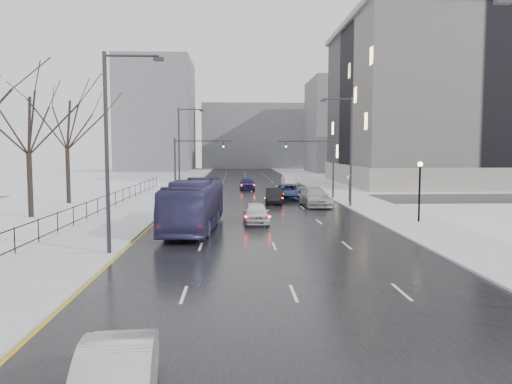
{
  "coord_description": "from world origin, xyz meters",
  "views": [
    {
      "loc": [
        -2.15,
        -4.76,
        5.28
      ],
      "look_at": [
        -0.73,
        27.89,
        2.5
      ],
      "focal_mm": 35.0,
      "sensor_mm": 36.0,
      "label": 1
    }
  ],
  "objects": [
    {
      "name": "no_uturn_sign",
      "position": [
        9.2,
        44.0,
        2.3
      ],
      "size": [
        0.6,
        0.06,
        2.7
      ],
      "color": "#2D2D33",
      "rests_on": "sidewalk_right"
    },
    {
      "name": "sedan_right_far",
      "position": [
        5.32,
        40.89,
        0.88
      ],
      "size": [
        2.7,
        5.91,
        1.68
      ],
      "primitive_type": "imported",
      "rotation": [
        0.0,
        0.0,
        0.06
      ],
      "color": "#A5A7A9",
      "rests_on": "road"
    },
    {
      "name": "sidewalk_left",
      "position": [
        -10.5,
        60.0,
        0.08
      ],
      "size": [
        5.0,
        150.0,
        0.16
      ],
      "primitive_type": "cube",
      "color": "silver",
      "rests_on": "ground"
    },
    {
      "name": "sedan_right_cross",
      "position": [
        3.5,
        47.77,
        0.8
      ],
      "size": [
        2.79,
        5.6,
        1.52
      ],
      "primitive_type": "imported",
      "rotation": [
        0.0,
        0.0,
        0.05
      ],
      "color": "navy",
      "rests_on": "road"
    },
    {
      "name": "sedan_right_distant",
      "position": [
        5.78,
        67.27,
        0.81
      ],
      "size": [
        1.94,
        4.8,
        1.55
      ],
      "primitive_type": "imported",
      "rotation": [
        0.0,
        0.0,
        0.07
      ],
      "color": "white",
      "rests_on": "road"
    },
    {
      "name": "bus",
      "position": [
        -4.8,
        27.95,
        1.67
      ],
      "size": [
        3.5,
        11.88,
        3.27
      ],
      "primitive_type": "imported",
      "rotation": [
        0.0,
        0.0,
        -0.06
      ],
      "color": "navy",
      "rests_on": "road"
    },
    {
      "name": "streetlight_r_mid",
      "position": [
        8.17,
        40.0,
        5.62
      ],
      "size": [
        2.95,
        0.25,
        10.0
      ],
      "color": "#2D2D33",
      "rests_on": "ground"
    },
    {
      "name": "lamppost_r_mid",
      "position": [
        11.0,
        30.0,
        2.94
      ],
      "size": [
        0.36,
        0.36,
        4.28
      ],
      "color": "black",
      "rests_on": "sidewalk_right"
    },
    {
      "name": "tree_park_d",
      "position": [
        -17.8,
        34.0,
        0.0
      ],
      "size": [
        8.75,
        8.75,
        12.5
      ],
      "primitive_type": null,
      "color": "black",
      "rests_on": "ground"
    },
    {
      "name": "cross_road",
      "position": [
        0.0,
        48.0,
        0.02
      ],
      "size": [
        130.0,
        10.0,
        0.04
      ],
      "primitive_type": "cube",
      "color": "black",
      "rests_on": "ground"
    },
    {
      "name": "bldg_far_center",
      "position": [
        4.0,
        140.0,
        9.0
      ],
      "size": [
        30.0,
        18.0,
        18.0
      ],
      "primitive_type": "cube",
      "color": "slate",
      "rests_on": "ground"
    },
    {
      "name": "civic_building",
      "position": [
        35.0,
        72.0,
        11.21
      ],
      "size": [
        41.0,
        31.0,
        24.8
      ],
      "color": "gray",
      "rests_on": "ground"
    },
    {
      "name": "sedan_left_near",
      "position": [
        -4.5,
        4.73,
        0.74
      ],
      "size": [
        1.9,
        4.39,
        1.4
      ],
      "primitive_type": "imported",
      "rotation": [
        0.0,
        0.0,
        0.1
      ],
      "color": "#B8B8BC",
      "rests_on": "road"
    },
    {
      "name": "sedan_center_far",
      "position": [
        -0.5,
        60.45,
        0.84
      ],
      "size": [
        2.0,
        4.75,
        1.6
      ],
      "primitive_type": "imported",
      "rotation": [
        0.0,
        0.0,
        0.02
      ],
      "color": "#1E1B51",
      "rests_on": "road"
    },
    {
      "name": "sidewalk_right",
      "position": [
        10.5,
        60.0,
        0.08
      ],
      "size": [
        5.0,
        150.0,
        0.16
      ],
      "primitive_type": "cube",
      "color": "silver",
      "rests_on": "ground"
    },
    {
      "name": "park_strip",
      "position": [
        -20.0,
        60.0,
        0.06
      ],
      "size": [
        14.0,
        150.0,
        0.12
      ],
      "primitive_type": "cube",
      "color": "white",
      "rests_on": "ground"
    },
    {
      "name": "bldg_far_right",
      "position": [
        28.0,
        115.0,
        11.0
      ],
      "size": [
        24.0,
        20.0,
        22.0
      ],
      "primitive_type": "cube",
      "color": "slate",
      "rests_on": "ground"
    },
    {
      "name": "sedan_center_near",
      "position": [
        -0.63,
        30.52,
        0.79
      ],
      "size": [
        1.84,
        4.43,
        1.5
      ],
      "primitive_type": "imported",
      "rotation": [
        0.0,
        0.0,
        0.02
      ],
      "color": "white",
      "rests_on": "road"
    },
    {
      "name": "streetlight_l_near",
      "position": [
        -8.17,
        20.0,
        5.62
      ],
      "size": [
        2.95,
        0.25,
        10.0
      ],
      "color": "#2D2D33",
      "rests_on": "ground"
    },
    {
      "name": "mast_signal_left",
      "position": [
        -7.33,
        48.0,
        4.11
      ],
      "size": [
        6.1,
        0.33,
        6.5
      ],
      "color": "#2D2D33",
      "rests_on": "ground"
    },
    {
      "name": "road",
      "position": [
        0.0,
        60.0,
        0.02
      ],
      "size": [
        16.0,
        150.0,
        0.04
      ],
      "primitive_type": "cube",
      "color": "black",
      "rests_on": "ground"
    },
    {
      "name": "streetlight_l_far",
      "position": [
        -8.17,
        52.0,
        5.62
      ],
      "size": [
        2.95,
        0.25,
        10.0
      ],
      "color": "#2D2D33",
      "rests_on": "ground"
    },
    {
      "name": "iron_fence",
      "position": [
        -13.0,
        30.0,
        0.91
      ],
      "size": [
        0.06,
        70.0,
        1.3
      ],
      "color": "black",
      "rests_on": "sidewalk_left"
    },
    {
      "name": "sedan_right_near",
      "position": [
        1.7,
        43.44,
        0.79
      ],
      "size": [
        1.99,
        4.7,
        1.51
      ],
      "primitive_type": "imported",
      "rotation": [
        0.0,
        0.0,
        -0.09
      ],
      "color": "black",
      "rests_on": "road"
    },
    {
      "name": "bldg_far_left",
      "position": [
        -22.0,
        125.0,
        14.0
      ],
      "size": [
        18.0,
        22.0,
        28.0
      ],
      "primitive_type": "cube",
      "color": "slate",
      "rests_on": "ground"
    },
    {
      "name": "tree_park_e",
      "position": [
        -18.2,
        44.0,
        0.0
      ],
      "size": [
        9.45,
        9.45,
        13.5
      ],
      "primitive_type": null,
      "color": "black",
      "rests_on": "ground"
    },
    {
      "name": "mast_signal_right",
      "position": [
        7.33,
        48.0,
        4.11
      ],
      "size": [
        6.1,
        0.33,
        6.5
      ],
      "color": "#2D2D33",
      "rests_on": "ground"
    }
  ]
}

